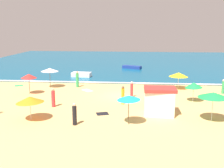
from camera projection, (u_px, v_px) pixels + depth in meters
The scene contains 23 objects.
ground_plane at pixel (124, 96), 28.79m from camera, with size 60.00×60.00×0.00m, color #E5B26B.
ocean_water at pixel (130, 62), 56.06m from camera, with size 60.00×44.00×0.10m, color #0F567A.
wave_breaker_foam at pixel (126, 83), 34.90m from camera, with size 57.00×0.70×0.01m, color white.
lifeguard_cabana at pixel (160, 101), 22.44m from camera, with size 2.57×2.04×2.29m.
beach_umbrella_0 at pixel (129, 98), 19.98m from camera, with size 2.45×2.45×2.29m.
beach_umbrella_1 at pixel (179, 75), 31.48m from camera, with size 2.81×2.81×1.97m.
beach_umbrella_2 at pixel (194, 85), 26.23m from camera, with size 2.03×2.01×1.95m.
beach_umbrella_5 at pixel (50, 70), 32.15m from camera, with size 2.68×2.67×2.36m.
beach_umbrella_6 at pixel (30, 100), 21.03m from camera, with size 2.85×2.84×1.94m.
beach_umbrella_7 at pixel (213, 95), 20.68m from camera, with size 3.24×3.24×2.30m.
beach_umbrella_9 at pixel (29, 76), 29.16m from camera, with size 2.34×2.34×2.23m.
beachgoer_0 at pixel (53, 98), 24.68m from camera, with size 0.37×0.37×1.74m.
beachgoer_2 at pixel (159, 96), 25.03m from camera, with size 0.37×0.37×1.86m.
beachgoer_3 at pixel (223, 87), 29.55m from camera, with size 0.40×0.40×1.59m.
beachgoer_4 at pixel (75, 115), 20.12m from camera, with size 0.36×0.36×1.68m.
beachgoer_6 at pixel (77, 80), 32.68m from camera, with size 0.42×0.42×1.94m.
beachgoer_7 at pixel (123, 95), 25.56m from camera, with size 0.30×0.30×1.74m.
beachgoer_9 at pixel (132, 90), 28.00m from camera, with size 0.29×0.29×1.66m.
beach_towel_0 at pixel (19, 86), 33.70m from camera, with size 1.33×1.35×0.01m.
beach_towel_2 at pixel (102, 114), 22.86m from camera, with size 1.23×1.14×0.01m.
beach_towel_3 at pixel (87, 90), 31.16m from camera, with size 1.49×1.51×0.01m.
small_boat_0 at pixel (81, 75), 39.05m from camera, with size 2.83×1.63×0.63m.
small_boat_1 at pixel (132, 67), 46.53m from camera, with size 3.37×2.17×0.50m.
Camera 1 is at (1.25, -27.91, 7.18)m, focal length 43.75 mm.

